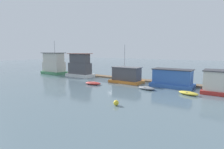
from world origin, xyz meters
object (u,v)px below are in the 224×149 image
houseboat_green (54,64)px  mooring_post_far_left (161,80)px  dinghy_grey (147,88)px  dinghy_yellow (188,93)px  houseboat_orange (127,75)px  dinghy_red (93,83)px  mooring_post_centre (164,79)px  houseboat_blue (172,78)px  buoy_yellow (116,103)px  houseboat_white (80,67)px

houseboat_green → mooring_post_far_left: (28.15, 1.76, -1.87)m
dinghy_grey → dinghy_yellow: dinghy_yellow is taller
dinghy_yellow → houseboat_orange: bearing=163.3°
houseboat_orange → dinghy_red: 6.58m
mooring_post_centre → houseboat_blue: bearing=-38.7°
houseboat_orange → mooring_post_far_left: 6.44m
dinghy_red → mooring_post_centre: (10.38, 7.38, 0.77)m
houseboat_green → mooring_post_centre: size_ratio=4.24×
dinghy_yellow → buoy_yellow: buoy_yellow is taller
houseboat_white → mooring_post_far_left: houseboat_white is taller
dinghy_red → dinghy_yellow: dinghy_red is taller
houseboat_orange → dinghy_grey: houseboat_orange is taller
dinghy_yellow → mooring_post_centre: bearing=132.4°
houseboat_blue → dinghy_red: 13.60m
houseboat_orange → dinghy_grey: 6.79m
buoy_yellow → mooring_post_centre: bearing=88.6°
mooring_post_far_left → buoy_yellow: bearing=-89.6°
dinghy_yellow → mooring_post_far_left: (-5.68, 5.69, 0.44)m
houseboat_white → mooring_post_centre: 19.42m
houseboat_orange → buoy_yellow: size_ratio=11.98×
dinghy_yellow → mooring_post_centre: (-5.19, 5.69, 0.77)m
dinghy_yellow → buoy_yellow: size_ratio=5.02×
houseboat_blue → buoy_yellow: houseboat_blue is taller
houseboat_white → buoy_yellow: size_ratio=11.16×
houseboat_white → dinghy_yellow: bearing=-9.4°
houseboat_blue → buoy_yellow: 13.97m
houseboat_green → dinghy_red: size_ratio=2.67×
houseboat_green → mooring_post_centre: houseboat_green is taller
houseboat_white → mooring_post_far_left: (18.83, 1.62, -1.62)m
mooring_post_far_left → dinghy_grey: bearing=-93.7°
dinghy_red → dinghy_grey: (9.51, 1.58, -0.01)m
dinghy_yellow → houseboat_white: bearing=170.6°
dinghy_red → dinghy_grey: dinghy_red is taller
houseboat_orange → dinghy_red: (-3.88, -5.19, -1.13)m
dinghy_red → buoy_yellow: buoy_yellow is taller
houseboat_green → dinghy_red: 19.24m
houseboat_white → buoy_yellow: 23.39m
dinghy_red → mooring_post_centre: bearing=35.4°
houseboat_orange → dinghy_yellow: size_ratio=2.39×
dinghy_yellow → mooring_post_centre: 7.74m
dinghy_red → houseboat_orange: bearing=53.3°
houseboat_blue → dinghy_red: (-12.18, -5.93, -1.16)m
houseboat_green → dinghy_grey: bearing=-8.3°
houseboat_blue → dinghy_grey: (-2.67, -4.35, -1.17)m
houseboat_orange → mooring_post_far_left: (6.02, 2.19, -0.70)m
houseboat_white → dinghy_grey: (18.45, -4.18, -2.06)m
houseboat_green → houseboat_white: (9.32, 0.14, -0.25)m
houseboat_white → houseboat_blue: bearing=0.5°
houseboat_white → houseboat_orange: 12.86m
houseboat_green → houseboat_blue: 30.46m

